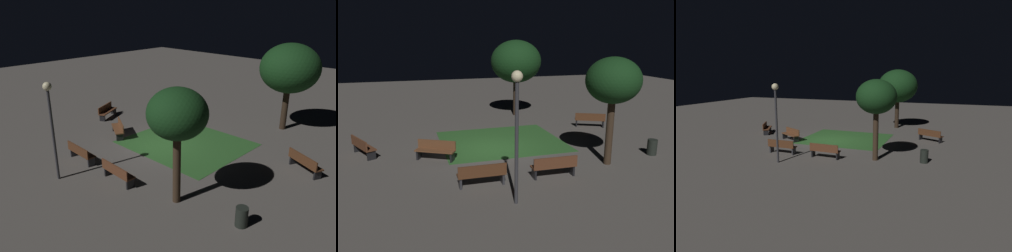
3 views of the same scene
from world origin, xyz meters
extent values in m
plane|color=#56514C|center=(0.00, 0.00, 0.00)|extent=(60.00, 60.00, 0.00)
cube|color=#2D6028|center=(0.81, 1.20, 0.01)|extent=(6.26, 5.52, 0.01)
cube|color=#512D19|center=(-1.45, -4.03, 0.45)|extent=(1.81, 0.51, 0.06)
cube|color=#512D19|center=(-1.45, -4.24, 0.68)|extent=(1.80, 0.09, 0.40)
cube|color=#2D2D33|center=(-2.25, -4.01, 0.21)|extent=(0.09, 0.39, 0.42)
cube|color=#2D2D33|center=(-0.65, -4.04, 0.21)|extent=(0.09, 0.39, 0.42)
cube|color=brown|center=(1.45, -4.03, 0.45)|extent=(1.81, 0.53, 0.06)
cube|color=brown|center=(1.44, -4.24, 0.68)|extent=(1.80, 0.11, 0.40)
cube|color=black|center=(0.65, -4.00, 0.21)|extent=(0.09, 0.39, 0.42)
cube|color=black|center=(2.25, -4.05, 0.21)|extent=(0.09, 0.39, 0.42)
cube|color=brown|center=(-5.93, 0.82, 0.45)|extent=(1.22, 1.83, 0.06)
cube|color=brown|center=(-6.11, 0.73, 0.68)|extent=(0.84, 1.64, 0.40)
cube|color=black|center=(-6.28, 1.54, 0.21)|extent=(0.38, 0.24, 0.42)
cube|color=black|center=(-5.58, 0.10, 0.21)|extent=(0.38, 0.24, 0.42)
cube|color=brown|center=(-2.83, -0.77, 0.45)|extent=(1.81, 1.30, 0.06)
cube|color=brown|center=(-2.73, -0.59, 0.68)|extent=(1.60, 0.93, 0.40)
cube|color=black|center=(-2.13, -1.16, 0.21)|extent=(0.26, 0.37, 0.42)
cube|color=black|center=(-3.53, -0.38, 0.21)|extent=(0.26, 0.37, 0.42)
cube|color=#512D19|center=(6.90, 2.55, 0.45)|extent=(1.83, 1.22, 0.06)
cube|color=#512D19|center=(6.81, 2.36, 0.68)|extent=(1.64, 0.85, 0.40)
cube|color=black|center=(6.19, 2.90, 0.21)|extent=(0.24, 0.38, 0.42)
cube|color=black|center=(7.62, 2.20, 0.21)|extent=(0.24, 0.38, 0.42)
cylinder|color=#2D2116|center=(3.59, 7.07, 1.41)|extent=(0.37, 0.37, 2.82)
ellipsoid|color=#143816|center=(3.59, 7.07, 3.77)|extent=(3.45, 3.45, 2.90)
cylinder|color=#38281C|center=(4.30, -3.40, 1.51)|extent=(0.31, 0.31, 3.01)
ellipsoid|color=#143816|center=(4.30, -3.40, 3.64)|extent=(2.28, 2.28, 1.93)
cylinder|color=#333338|center=(-0.67, -5.74, 2.03)|extent=(0.12, 0.12, 4.06)
sphere|color=#F4E5B2|center=(-0.67, -5.74, 4.21)|extent=(0.36, 0.36, 0.36)
cylinder|color=black|center=(6.98, -2.95, 0.37)|extent=(0.45, 0.45, 0.74)
camera|label=1|loc=(11.91, -11.73, 7.39)|focal=35.54mm
camera|label=2|loc=(-4.01, -15.56, 5.32)|focal=36.55mm
camera|label=3|loc=(8.32, -19.31, 4.97)|focal=31.51mm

